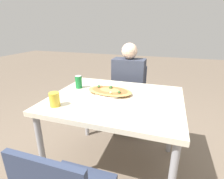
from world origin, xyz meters
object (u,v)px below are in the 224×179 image
at_px(dining_table, 116,105).
at_px(pizza_main, 109,91).
at_px(drink_glass, 55,99).
at_px(chair_far_seated, 130,94).
at_px(soda_can, 79,82).
at_px(person_seated, 128,83).

bearing_deg(dining_table, pizza_main, 136.21).
relative_size(pizza_main, drink_glass, 4.02).
xyz_separation_m(dining_table, chair_far_seated, (-0.05, 0.79, -0.19)).
bearing_deg(chair_far_seated, drink_glass, 72.36).
bearing_deg(soda_can, dining_table, -16.25).
relative_size(chair_far_seated, person_seated, 0.74).
height_order(person_seated, soda_can, person_seated).
height_order(person_seated, pizza_main, person_seated).
distance_m(chair_far_seated, pizza_main, 0.77).
relative_size(person_seated, pizza_main, 2.62).
relative_size(dining_table, drink_glass, 10.20).
xyz_separation_m(dining_table, pizza_main, (-0.08, 0.08, 0.10)).
xyz_separation_m(person_seated, drink_glass, (-0.35, -0.99, 0.13)).
distance_m(chair_far_seated, drink_glass, 1.20).
bearing_deg(soda_can, person_seated, 56.04).
height_order(dining_table, drink_glass, drink_glass).
distance_m(chair_far_seated, soda_can, 0.83).
bearing_deg(chair_far_seated, soda_can, 60.64).
bearing_deg(drink_glass, person_seated, 70.55).
height_order(chair_far_seated, soda_can, soda_can).
relative_size(chair_far_seated, pizza_main, 1.92).
height_order(dining_table, soda_can, soda_can).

